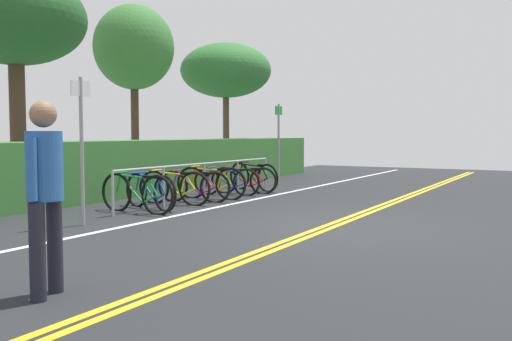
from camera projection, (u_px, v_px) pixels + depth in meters
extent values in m
cube|color=#232628|center=(331.00, 227.00, 8.95)|extent=(31.32, 13.78, 0.05)
cube|color=gold|center=(336.00, 226.00, 8.91)|extent=(28.18, 0.10, 0.00)
cube|color=gold|center=(327.00, 225.00, 8.99)|extent=(28.18, 0.10, 0.00)
cube|color=white|center=(188.00, 213.00, 10.33)|extent=(28.18, 0.12, 0.00)
cylinder|color=#9EA0A5|center=(113.00, 194.00, 9.91)|extent=(0.05, 0.05, 0.80)
cylinder|color=#9EA0A5|center=(164.00, 187.00, 11.13)|extent=(0.05, 0.05, 0.80)
cylinder|color=#9EA0A5|center=(204.00, 182.00, 12.36)|extent=(0.05, 0.05, 0.80)
cylinder|color=#9EA0A5|center=(238.00, 177.00, 13.59)|extent=(0.05, 0.05, 0.80)
cylinder|color=#9EA0A5|center=(265.00, 174.00, 14.82)|extent=(0.05, 0.05, 0.80)
cylinder|color=#9EA0A5|center=(204.00, 164.00, 12.34)|extent=(5.65, 0.04, 0.04)
torus|color=black|center=(117.00, 192.00, 10.65)|extent=(0.08, 0.76, 0.76)
torus|color=black|center=(157.00, 195.00, 10.13)|extent=(0.08, 0.76, 0.76)
cylinder|color=#198C38|center=(131.00, 189.00, 10.45)|extent=(0.05, 0.58, 0.52)
cylinder|color=#198C38|center=(134.00, 177.00, 10.40)|extent=(0.06, 0.69, 0.07)
cylinder|color=#198C38|center=(145.00, 191.00, 10.27)|extent=(0.04, 0.17, 0.47)
cylinder|color=#198C38|center=(150.00, 199.00, 10.23)|extent=(0.05, 0.37, 0.19)
cylinder|color=#198C38|center=(153.00, 187.00, 10.18)|extent=(0.04, 0.25, 0.32)
cylinder|color=#198C38|center=(118.00, 184.00, 10.61)|extent=(0.04, 0.14, 0.34)
cube|color=black|center=(148.00, 177.00, 10.22)|extent=(0.09, 0.20, 0.05)
cylinder|color=#198C38|center=(120.00, 172.00, 10.57)|extent=(0.46, 0.04, 0.03)
torus|color=black|center=(136.00, 190.00, 11.28)|extent=(0.25, 0.70, 0.71)
torus|color=black|center=(165.00, 194.00, 10.60)|extent=(0.25, 0.70, 0.71)
cylinder|color=#1947B7|center=(147.00, 187.00, 11.02)|extent=(0.18, 0.54, 0.49)
cylinder|color=#1947B7|center=(148.00, 177.00, 10.96)|extent=(0.21, 0.64, 0.07)
cylinder|color=#1947B7|center=(156.00, 189.00, 10.79)|extent=(0.08, 0.16, 0.44)
cylinder|color=#1947B7|center=(160.00, 197.00, 10.72)|extent=(0.13, 0.35, 0.18)
cylinder|color=#1947B7|center=(161.00, 186.00, 10.66)|extent=(0.10, 0.24, 0.30)
cylinder|color=#1947B7|center=(138.00, 183.00, 11.23)|extent=(0.07, 0.14, 0.32)
cube|color=black|center=(158.00, 177.00, 10.73)|extent=(0.13, 0.21, 0.05)
cylinder|color=#1947B7|center=(139.00, 172.00, 11.19)|extent=(0.45, 0.15, 0.03)
torus|color=black|center=(154.00, 187.00, 11.78)|extent=(0.14, 0.73, 0.73)
torus|color=black|center=(195.00, 189.00, 11.40)|extent=(0.14, 0.73, 0.73)
cylinder|color=yellow|center=(169.00, 184.00, 11.63)|extent=(0.10, 0.55, 0.50)
cylinder|color=yellow|center=(171.00, 174.00, 11.59)|extent=(0.11, 0.66, 0.07)
cylinder|color=yellow|center=(183.00, 185.00, 11.51)|extent=(0.05, 0.16, 0.45)
cylinder|color=yellow|center=(187.00, 193.00, 11.47)|extent=(0.08, 0.35, 0.18)
cylinder|color=yellow|center=(190.00, 182.00, 11.44)|extent=(0.06, 0.24, 0.31)
cylinder|color=yellow|center=(156.00, 180.00, 11.75)|extent=(0.05, 0.13, 0.33)
cube|color=black|center=(185.00, 173.00, 11.47)|extent=(0.10, 0.21, 0.05)
cylinder|color=yellow|center=(158.00, 170.00, 11.71)|extent=(0.46, 0.08, 0.03)
torus|color=black|center=(173.00, 186.00, 12.17)|extent=(0.22, 0.69, 0.69)
torus|color=black|center=(215.00, 188.00, 11.92)|extent=(0.22, 0.69, 0.69)
cylinder|color=purple|center=(189.00, 183.00, 12.07)|extent=(0.17, 0.54, 0.47)
cylinder|color=purple|center=(191.00, 174.00, 12.04)|extent=(0.19, 0.65, 0.07)
cylinder|color=purple|center=(203.00, 184.00, 11.99)|extent=(0.07, 0.16, 0.42)
cylinder|color=purple|center=(208.00, 191.00, 11.97)|extent=(0.12, 0.35, 0.18)
cylinder|color=purple|center=(210.00, 181.00, 11.94)|extent=(0.09, 0.24, 0.29)
cylinder|color=purple|center=(175.00, 180.00, 12.15)|extent=(0.07, 0.14, 0.31)
cube|color=black|center=(206.00, 173.00, 11.95)|extent=(0.13, 0.21, 0.05)
cylinder|color=purple|center=(177.00, 170.00, 12.12)|extent=(0.45, 0.14, 0.03)
torus|color=black|center=(192.00, 183.00, 12.75)|extent=(0.17, 0.75, 0.75)
torus|color=black|center=(231.00, 184.00, 12.42)|extent=(0.17, 0.75, 0.75)
cylinder|color=orange|center=(206.00, 180.00, 12.62)|extent=(0.12, 0.55, 0.51)
cylinder|color=orange|center=(209.00, 170.00, 12.58)|extent=(0.14, 0.65, 0.07)
cylinder|color=orange|center=(219.00, 181.00, 12.51)|extent=(0.06, 0.16, 0.46)
cylinder|color=orange|center=(224.00, 187.00, 12.48)|extent=(0.09, 0.35, 0.19)
cylinder|color=orange|center=(226.00, 177.00, 12.45)|extent=(0.07, 0.24, 0.31)
cylinder|color=orange|center=(194.00, 176.00, 12.72)|extent=(0.06, 0.13, 0.34)
cube|color=black|center=(222.00, 169.00, 12.47)|extent=(0.11, 0.21, 0.05)
cylinder|color=orange|center=(195.00, 166.00, 12.69)|extent=(0.46, 0.10, 0.03)
torus|color=black|center=(207.00, 182.00, 13.49)|extent=(0.20, 0.67, 0.68)
torus|color=black|center=(246.00, 183.00, 13.20)|extent=(0.20, 0.67, 0.68)
cylinder|color=#1947B7|center=(222.00, 179.00, 13.38)|extent=(0.16, 0.56, 0.46)
cylinder|color=#1947B7|center=(224.00, 170.00, 13.35)|extent=(0.18, 0.66, 0.07)
cylinder|color=#1947B7|center=(235.00, 180.00, 13.28)|extent=(0.07, 0.17, 0.41)
cylinder|color=#1947B7|center=(239.00, 185.00, 13.26)|extent=(0.11, 0.36, 0.17)
cylinder|color=#1947B7|center=(242.00, 177.00, 13.23)|extent=(0.09, 0.25, 0.29)
cylinder|color=#1947B7|center=(209.00, 175.00, 13.47)|extent=(0.06, 0.14, 0.31)
cube|color=black|center=(238.00, 170.00, 13.25)|extent=(0.12, 0.21, 0.05)
cylinder|color=#1947B7|center=(211.00, 167.00, 13.44)|extent=(0.46, 0.13, 0.03)
torus|color=black|center=(224.00, 180.00, 13.84)|extent=(0.27, 0.66, 0.67)
torus|color=black|center=(263.00, 181.00, 13.66)|extent=(0.27, 0.66, 0.67)
cylinder|color=red|center=(239.00, 177.00, 13.77)|extent=(0.21, 0.54, 0.46)
cylinder|color=red|center=(241.00, 169.00, 13.74)|extent=(0.24, 0.64, 0.07)
cylinder|color=red|center=(252.00, 178.00, 13.71)|extent=(0.08, 0.16, 0.41)
cylinder|color=red|center=(256.00, 184.00, 13.69)|extent=(0.15, 0.35, 0.17)
cylinder|color=red|center=(259.00, 176.00, 13.67)|extent=(0.11, 0.24, 0.29)
cylinder|color=red|center=(226.00, 174.00, 13.82)|extent=(0.08, 0.14, 0.30)
cube|color=black|center=(254.00, 169.00, 13.68)|extent=(0.14, 0.22, 0.05)
cylinder|color=red|center=(228.00, 167.00, 13.80)|extent=(0.45, 0.17, 0.03)
torus|color=black|center=(240.00, 176.00, 14.87)|extent=(0.26, 0.72, 0.73)
torus|color=black|center=(267.00, 178.00, 14.14)|extent=(0.26, 0.72, 0.73)
cylinder|color=black|center=(250.00, 174.00, 14.59)|extent=(0.20, 0.58, 0.50)
cylinder|color=black|center=(252.00, 165.00, 14.53)|extent=(0.23, 0.68, 0.07)
cylinder|color=black|center=(259.00, 175.00, 14.35)|extent=(0.08, 0.17, 0.45)
cylinder|color=black|center=(262.00, 181.00, 14.28)|extent=(0.14, 0.37, 0.19)
cylinder|color=black|center=(264.00, 172.00, 14.21)|extent=(0.11, 0.25, 0.31)
cylinder|color=black|center=(241.00, 170.00, 14.83)|extent=(0.07, 0.14, 0.33)
cube|color=black|center=(261.00, 165.00, 14.28)|extent=(0.13, 0.21, 0.05)
cylinder|color=black|center=(242.00, 162.00, 14.78)|extent=(0.45, 0.15, 0.03)
cylinder|color=#1E1E2D|center=(55.00, 246.00, 5.19)|extent=(0.14, 0.14, 0.87)
cylinder|color=#1E1E2D|center=(37.00, 252.00, 4.90)|extent=(0.14, 0.14, 0.87)
cylinder|color=#2659A5|center=(44.00, 166.00, 4.99)|extent=(0.32, 0.32, 0.62)
sphere|color=#8C6647|center=(43.00, 114.00, 4.96)|extent=(0.24, 0.24, 0.24)
cylinder|color=#2659A5|center=(56.00, 166.00, 5.19)|extent=(0.09, 0.09, 0.55)
cylinder|color=#2659A5|center=(32.00, 169.00, 4.80)|extent=(0.09, 0.09, 0.55)
cylinder|color=gray|center=(82.00, 152.00, 8.90)|extent=(0.06, 0.06, 2.35)
cube|color=white|center=(81.00, 88.00, 8.83)|extent=(0.36, 0.07, 0.24)
cylinder|color=gray|center=(279.00, 145.00, 15.80)|extent=(0.06, 0.06, 2.28)
cube|color=#198C33|center=(279.00, 110.00, 15.74)|extent=(0.36, 0.03, 0.24)
cube|color=#387533|center=(165.00, 164.00, 14.77)|extent=(14.65, 1.32, 1.30)
cylinder|color=#473323|center=(18.00, 129.00, 12.77)|extent=(0.35, 0.35, 3.10)
ellipsoid|color=#235626|center=(15.00, 18.00, 12.60)|extent=(3.14, 3.14, 2.08)
cylinder|color=#473323|center=(135.00, 134.00, 16.60)|extent=(0.23, 0.23, 2.87)
ellipsoid|color=#387533|center=(134.00, 47.00, 16.44)|extent=(2.34, 2.34, 2.46)
cylinder|color=brown|center=(226.00, 136.00, 19.35)|extent=(0.22, 0.22, 2.77)
ellipsoid|color=#2D6B30|center=(226.00, 71.00, 19.20)|extent=(3.09, 3.09, 1.84)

